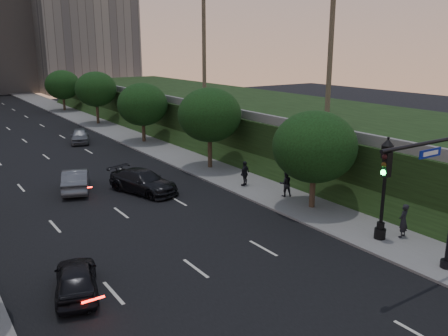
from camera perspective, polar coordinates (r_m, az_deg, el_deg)
ground at (r=18.93m, az=4.70°, el=-17.67°), size 160.00×160.00×0.00m
road_surface at (r=44.73m, az=-20.00°, el=0.77°), size 16.00×140.00×0.02m
sidewalk_right at (r=48.08m, az=-8.14°, el=2.53°), size 4.50×140.00×0.15m
embankment at (r=52.24m, az=4.48°, el=5.75°), size 18.00×90.00×4.00m
parapet_wall at (r=47.14m, az=-3.67°, el=7.68°), size 0.35×90.00×0.70m
office_block_right at (r=113.89m, az=-17.37°, el=18.08°), size 20.00×22.00×36.00m
tree_right_a at (r=29.49m, az=10.84°, el=2.53°), size 5.20×5.20×6.24m
tree_right_b at (r=38.69m, az=-1.74°, el=6.40°), size 5.20×5.20×6.74m
tree_right_c at (r=50.13m, az=-9.78°, el=7.54°), size 5.20×5.20×6.24m
tree_right_d at (r=63.04m, az=-15.15°, el=9.14°), size 5.20×5.20×6.74m
tree_right_e at (r=77.37m, az=-18.85°, el=9.45°), size 5.20×5.20×6.24m
traffic_signal_mast at (r=22.40m, az=24.67°, el=-3.41°), size 5.68×0.56×7.00m
street_lamp at (r=25.81m, az=18.63°, el=-2.93°), size 0.64×0.64×5.62m
sedan_near_left at (r=21.05m, az=-17.36°, el=-12.56°), size 2.81×4.51×1.43m
sedan_mid_left at (r=35.04m, az=-17.39°, el=-1.38°), size 3.24×5.16×1.60m
sedan_near_right at (r=33.55m, az=-9.70°, el=-1.62°), size 3.88×5.92×1.60m
sedan_far_right at (r=52.05m, az=-16.95°, el=3.74°), size 3.11×4.83×1.53m
pedestrian_a at (r=26.90m, az=20.77°, el=-5.95°), size 0.74×0.57×1.84m
pedestrian_b at (r=32.07m, az=7.42°, el=-1.87°), size 1.06×0.97×1.76m
pedestrian_c at (r=34.19m, az=2.53°, el=-0.65°), size 1.16×0.84×1.82m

